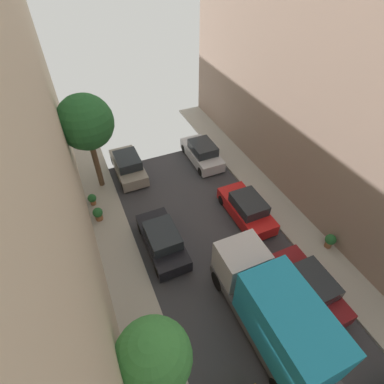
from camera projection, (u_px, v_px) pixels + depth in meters
ground at (289, 367)px, 12.18m from camera, size 32.00×32.00×0.00m
sidewalk_right at (379, 318)px, 13.60m from camera, size 2.00×44.00×0.15m
parked_car_left_3 at (162, 240)px, 16.06m from camera, size 1.78×4.20×1.57m
parked_car_left_4 at (128, 166)px, 20.88m from camera, size 1.78×4.20×1.57m
parked_car_right_2 at (309, 286)px, 14.05m from camera, size 1.78×4.20×1.57m
parked_car_right_3 at (247, 209)px, 17.79m from camera, size 1.78×4.20×1.57m
parked_car_right_4 at (202, 153)px, 22.02m from camera, size 1.78×4.20×1.57m
delivery_truck at (274, 311)px, 12.07m from camera, size 2.26×6.60×3.38m
street_tree_0 at (153, 358)px, 9.06m from camera, size 2.44×2.44×4.77m
street_tree_2 at (86, 123)px, 17.11m from camera, size 3.26×3.26×6.35m
potted_plant_2 at (98, 214)px, 17.64m from camera, size 0.59×0.59×0.86m
potted_plant_3 at (92, 199)px, 18.60m from camera, size 0.53×0.53×0.77m
potted_plant_4 at (330, 240)px, 16.13m from camera, size 0.58×0.58×0.87m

